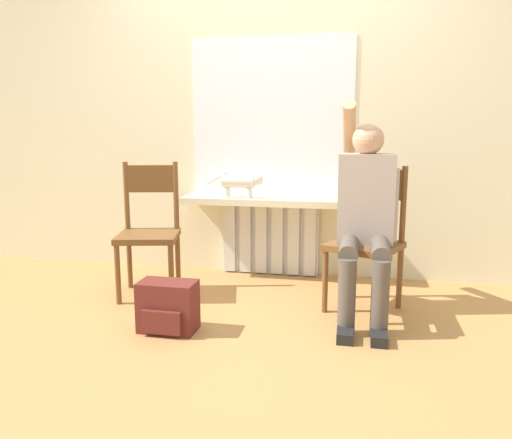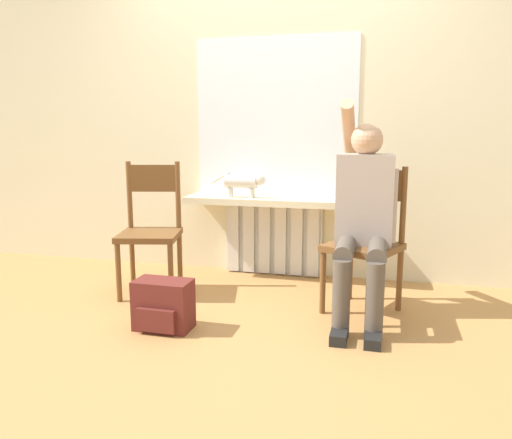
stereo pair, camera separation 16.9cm
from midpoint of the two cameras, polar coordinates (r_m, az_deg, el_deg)
ground_plane at (r=2.97m, az=-4.09°, el=-12.27°), size 12.00×12.00×0.00m
wall_with_window at (r=3.95m, az=0.63°, el=13.31°), size 7.00×0.06×2.70m
radiator at (r=3.96m, az=0.38°, el=-2.14°), size 0.77×0.08×0.58m
windowsill at (r=3.80m, az=0.06°, el=2.16°), size 1.31×0.32×0.05m
window_glass at (r=3.91m, az=0.52°, el=11.54°), size 1.25×0.01×1.20m
chair_left at (r=3.54m, az=-13.46°, el=-1.05°), size 0.48×0.48×0.92m
chair_right at (r=3.21m, az=11.14°, el=-2.11°), size 0.53×0.53×0.92m
person at (r=3.06m, az=10.90°, el=0.93°), size 0.36×0.98×1.32m
cat at (r=3.77m, az=-2.99°, el=4.34°), size 0.43×0.10×0.20m
backpack at (r=2.94m, az=-11.71°, el=-9.77°), size 0.32×0.21×0.29m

